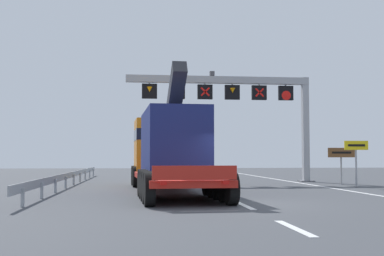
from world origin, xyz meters
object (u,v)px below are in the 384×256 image
object	(u,v)px
overhead_lane_gantry	(239,96)
heavy_haul_truck_red	(167,149)
tourist_info_sign_brown	(341,156)
exit_sign_yellow	(356,153)

from	to	relation	value
overhead_lane_gantry	heavy_haul_truck_red	bearing A→B (deg)	-122.52
overhead_lane_gantry	tourist_info_sign_brown	world-z (taller)	overhead_lane_gantry
exit_sign_yellow	heavy_haul_truck_red	bearing A→B (deg)	-170.22
overhead_lane_gantry	exit_sign_yellow	xyz separation A→B (m)	(5.02, -6.22, -3.70)
overhead_lane_gantry	tourist_info_sign_brown	xyz separation A→B (m)	(5.22, -3.80, -3.90)
overhead_lane_gantry	exit_sign_yellow	distance (m)	8.81
overhead_lane_gantry	tourist_info_sign_brown	bearing A→B (deg)	-36.04
heavy_haul_truck_red	exit_sign_yellow	size ratio (longest dim) A/B	5.79
overhead_lane_gantry	exit_sign_yellow	size ratio (longest dim) A/B	4.94
tourist_info_sign_brown	heavy_haul_truck_red	bearing A→B (deg)	-157.98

